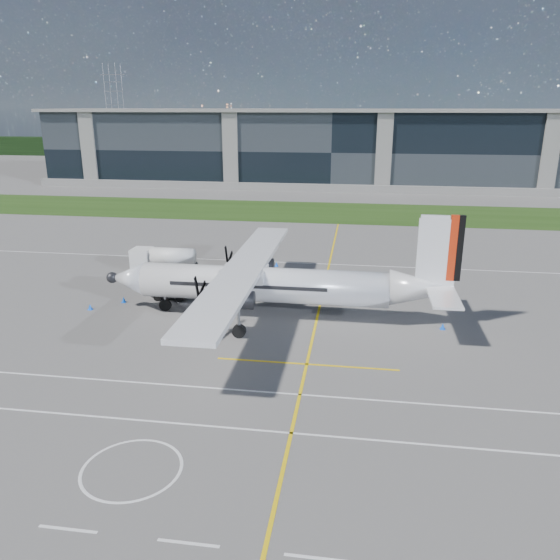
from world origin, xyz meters
The scene contains 15 objects.
ground centered at (0.00, 40.00, 0.00)m, with size 400.00×400.00×0.00m, color #5E5B59.
grass_strip centered at (0.00, 48.00, 0.02)m, with size 400.00×18.00×0.04m, color #1F3C10.
terminal_building centered at (0.00, 80.00, 7.50)m, with size 120.00×20.00×15.00m, color black.
tree_line centered at (0.00, 140.00, 3.00)m, with size 400.00×6.00×6.00m, color black.
pylon_west centered at (-80.00, 150.00, 15.00)m, with size 9.00×4.60×30.00m, color gray, non-canonical shape.
yellow_taxiway_centerline centered at (3.00, 10.00, 0.01)m, with size 0.20×70.00×0.01m, color yellow.
white_lane_line centered at (0.00, -14.00, 0.01)m, with size 90.00×0.15×0.01m, color white.
turboprop_aircraft centered at (-0.27, 2.07, 4.33)m, with size 27.84×28.87×8.66m, color white, non-canonical shape.
fuel_tanker_truck centered at (-13.95, 12.60, 1.29)m, with size 6.86×2.23×2.57m, color silver, non-canonical shape.
baggage_tug centered at (-10.08, 5.17, 0.99)m, with size 3.30×1.98×1.98m, color white, non-canonical shape.
ground_crew_person centered at (-9.10, 6.96, 0.91)m, with size 0.74×0.53×1.82m, color #F25907.
safety_cone_nose_stbd centered at (-13.82, 3.46, 0.25)m, with size 0.36×0.36×0.50m, color blue.
safety_cone_stbdwing centered at (-2.47, 16.36, 0.25)m, with size 0.36×0.36×0.50m, color blue.
safety_cone_fwd centered at (-15.86, 1.41, 0.25)m, with size 0.36×0.36×0.50m, color blue.
safety_cone_tail centered at (12.62, 1.39, 0.25)m, with size 0.36×0.36×0.50m, color blue.
Camera 1 is at (6.02, -38.32, 16.18)m, focal length 35.00 mm.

